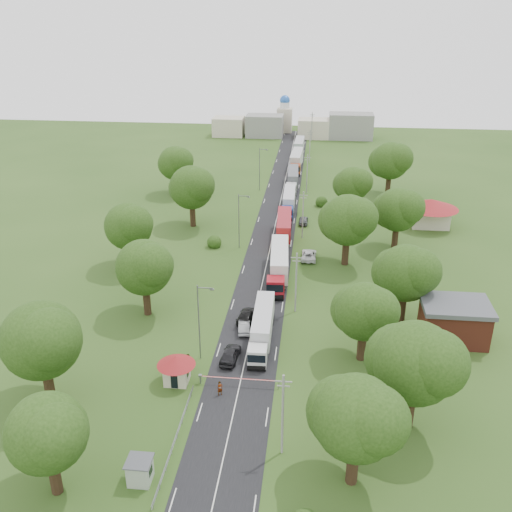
# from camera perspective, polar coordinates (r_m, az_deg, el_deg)

# --- Properties ---
(ground) EXTENTS (260.00, 260.00, 0.00)m
(ground) POSITION_cam_1_polar(r_m,az_deg,el_deg) (87.64, 0.55, -3.13)
(ground) COLOR #2A4918
(ground) RESTS_ON ground
(road) EXTENTS (8.00, 200.00, 0.04)m
(road) POSITION_cam_1_polar(r_m,az_deg,el_deg) (105.80, 1.63, 1.74)
(road) COLOR black
(road) RESTS_ON ground
(boom_barrier) EXTENTS (9.22, 0.35, 1.18)m
(boom_barrier) POSITION_cam_1_polar(r_m,az_deg,el_deg) (66.10, -2.87, -12.15)
(boom_barrier) COLOR slate
(boom_barrier) RESTS_ON ground
(guard_booth) EXTENTS (4.40, 4.40, 3.45)m
(guard_booth) POSITION_cam_1_polar(r_m,az_deg,el_deg) (66.42, -7.96, -10.84)
(guard_booth) COLOR beige
(guard_booth) RESTS_ON ground
(kiosk) EXTENTS (2.30, 2.30, 2.41)m
(kiosk) POSITION_cam_1_polar(r_m,az_deg,el_deg) (55.83, -11.53, -20.28)
(kiosk) COLOR #99A593
(kiosk) RESTS_ON ground
(guard_rail) EXTENTS (0.10, 17.00, 1.70)m
(guard_rail) POSITION_cam_1_polar(r_m,az_deg,el_deg) (59.68, -8.05, -18.13)
(guard_rail) COLOR slate
(guard_rail) RESTS_ON ground
(info_sign) EXTENTS (0.12, 3.10, 4.10)m
(info_sign) POSITION_cam_1_polar(r_m,az_deg,el_deg) (118.63, 4.77, 5.68)
(info_sign) COLOR slate
(info_sign) RESTS_ON ground
(pole_0) EXTENTS (1.60, 0.24, 9.00)m
(pole_0) POSITION_cam_1_polar(r_m,az_deg,el_deg) (55.29, 2.69, -15.46)
(pole_0) COLOR gray
(pole_0) RESTS_ON ground
(pole_1) EXTENTS (1.60, 0.24, 9.00)m
(pole_1) POSITION_cam_1_polar(r_m,az_deg,el_deg) (78.98, 4.03, -2.57)
(pole_1) COLOR gray
(pole_1) RESTS_ON ground
(pole_2) EXTENTS (1.60, 0.24, 9.00)m
(pole_2) POSITION_cam_1_polar(r_m,az_deg,el_deg) (104.82, 4.71, 4.19)
(pole_2) COLOR gray
(pole_2) RESTS_ON ground
(pole_3) EXTENTS (1.60, 0.24, 9.00)m
(pole_3) POSITION_cam_1_polar(r_m,az_deg,el_deg) (131.55, 5.13, 8.24)
(pole_3) COLOR gray
(pole_3) RESTS_ON ground
(pole_4) EXTENTS (1.60, 0.24, 9.00)m
(pole_4) POSITION_cam_1_polar(r_m,az_deg,el_deg) (158.72, 5.41, 10.92)
(pole_4) COLOR gray
(pole_4) RESTS_ON ground
(pole_5) EXTENTS (1.60, 0.24, 9.00)m
(pole_5) POSITION_cam_1_polar(r_m,az_deg,el_deg) (186.13, 5.60, 12.81)
(pole_5) COLOR gray
(pole_5) RESTS_ON ground
(lamp_0) EXTENTS (2.03, 0.22, 10.00)m
(lamp_0) POSITION_cam_1_polar(r_m,az_deg,el_deg) (68.34, -5.62, -6.28)
(lamp_0) COLOR slate
(lamp_0) RESTS_ON ground
(lamp_1) EXTENTS (2.03, 0.22, 10.00)m
(lamp_1) POSITION_cam_1_polar(r_m,az_deg,el_deg) (99.72, -1.64, 3.75)
(lamp_1) COLOR slate
(lamp_1) RESTS_ON ground
(lamp_2) EXTENTS (2.03, 0.22, 10.00)m
(lamp_2) POSITION_cam_1_polar(r_m,az_deg,el_deg) (132.91, 0.42, 8.88)
(lamp_2) COLOR slate
(lamp_2) RESTS_ON ground
(tree_0) EXTENTS (8.80, 8.80, 11.07)m
(tree_0) POSITION_cam_1_polar(r_m,az_deg,el_deg) (51.61, 10.00, -15.55)
(tree_0) COLOR #382616
(tree_0) RESTS_ON ground
(tree_1) EXTENTS (9.60, 9.60, 12.05)m
(tree_1) POSITION_cam_1_polar(r_m,az_deg,el_deg) (58.45, 15.60, -10.17)
(tree_1) COLOR #382616
(tree_1) RESTS_ON ground
(tree_2) EXTENTS (8.00, 8.00, 10.10)m
(tree_2) POSITION_cam_1_polar(r_m,az_deg,el_deg) (68.73, 10.78, -5.43)
(tree_2) COLOR #382616
(tree_2) RESTS_ON ground
(tree_3) EXTENTS (8.80, 8.80, 11.07)m
(tree_3) POSITION_cam_1_polar(r_m,az_deg,el_deg) (78.07, 14.74, -1.60)
(tree_3) COLOR #382616
(tree_3) RESTS_ON ground
(tree_4) EXTENTS (9.60, 9.60, 12.05)m
(tree_4) POSITION_cam_1_polar(r_m,az_deg,el_deg) (93.69, 9.14, 3.61)
(tree_4) COLOR #382616
(tree_4) RESTS_ON ground
(tree_5) EXTENTS (8.80, 8.80, 11.07)m
(tree_5) POSITION_cam_1_polar(r_m,az_deg,el_deg) (102.29, 14.00, 4.56)
(tree_5) COLOR #382616
(tree_5) RESTS_ON ground
(tree_6) EXTENTS (8.00, 8.00, 10.10)m
(tree_6) POSITION_cam_1_polar(r_m,az_deg,el_deg) (117.91, 9.62, 7.14)
(tree_6) COLOR #382616
(tree_6) RESTS_ON ground
(tree_7) EXTENTS (9.60, 9.60, 12.05)m
(tree_7) POSITION_cam_1_polar(r_m,az_deg,el_deg) (132.87, 13.29, 9.28)
(tree_7) COLOR #382616
(tree_7) RESTS_ON ground
(tree_8) EXTENTS (8.00, 8.00, 10.10)m
(tree_8) POSITION_cam_1_polar(r_m,az_deg,el_deg) (53.40, -20.12, -16.18)
(tree_8) COLOR #382616
(tree_8) RESTS_ON ground
(tree_9) EXTENTS (9.60, 9.60, 12.05)m
(tree_9) POSITION_cam_1_polar(r_m,az_deg,el_deg) (63.85, -20.64, -7.79)
(tree_9) COLOR #382616
(tree_9) RESTS_ON ground
(tree_10) EXTENTS (8.80, 8.80, 11.07)m
(tree_10) POSITION_cam_1_polar(r_m,az_deg,el_deg) (78.63, -11.12, -1.06)
(tree_10) COLOR #382616
(tree_10) RESTS_ON ground
(tree_11) EXTENTS (8.80, 8.80, 11.07)m
(tree_11) POSITION_cam_1_polar(r_m,az_deg,el_deg) (93.88, -12.62, 2.96)
(tree_11) COLOR #382616
(tree_11) RESTS_ON ground
(tree_12) EXTENTS (9.60, 9.60, 12.05)m
(tree_12) POSITION_cam_1_polar(r_m,az_deg,el_deg) (110.34, -6.47, 6.85)
(tree_12) COLOR #382616
(tree_12) RESTS_ON ground
(tree_13) EXTENTS (8.80, 8.80, 11.07)m
(tree_13) POSITION_cam_1_polar(r_m,az_deg,el_deg) (131.05, -8.05, 9.19)
(tree_13) COLOR #382616
(tree_13) RESTS_ON ground
(house_brick) EXTENTS (8.60, 6.60, 5.20)m
(house_brick) POSITION_cam_1_polar(r_m,az_deg,el_deg) (77.67, 19.19, -6.14)
(house_brick) COLOR maroon
(house_brick) RESTS_ON ground
(house_cream) EXTENTS (10.08, 10.08, 5.80)m
(house_cream) POSITION_cam_1_polar(r_m,az_deg,el_deg) (115.82, 17.09, 4.57)
(house_cream) COLOR beige
(house_cream) RESTS_ON ground
(distant_town) EXTENTS (52.00, 8.00, 8.00)m
(distant_town) POSITION_cam_1_polar(r_m,az_deg,el_deg) (191.38, 4.14, 12.79)
(distant_town) COLOR gray
(distant_town) RESTS_ON ground
(church) EXTENTS (5.00, 5.00, 12.30)m
(church) POSITION_cam_1_polar(r_m,az_deg,el_deg) (199.12, 2.87, 13.81)
(church) COLOR beige
(church) RESTS_ON ground
(truck_0) EXTENTS (2.59, 13.70, 3.79)m
(truck_0) POSITION_cam_1_polar(r_m,az_deg,el_deg) (73.39, 0.63, -7.08)
(truck_0) COLOR silver
(truck_0) RESTS_ON ground
(truck_1) EXTENTS (3.46, 15.82, 4.37)m
(truck_1) POSITION_cam_1_polar(r_m,az_deg,el_deg) (89.87, 2.31, -0.80)
(truck_1) COLOR maroon
(truck_1) RESTS_ON ground
(truck_2) EXTENTS (3.04, 14.87, 4.11)m
(truck_2) POSITION_cam_1_polar(r_m,az_deg,el_deg) (104.78, 2.79, 2.78)
(truck_2) COLOR orange
(truck_2) RESTS_ON ground
(truck_3) EXTENTS (2.54, 13.69, 3.79)m
(truck_3) POSITION_cam_1_polar(r_m,az_deg,el_deg) (120.63, 3.32, 5.53)
(truck_3) COLOR #193B99
(truck_3) RESTS_ON ground
(truck_4) EXTENTS (2.91, 14.21, 3.93)m
(truck_4) POSITION_cam_1_polar(r_m,az_deg,el_deg) (136.51, 3.70, 7.73)
(truck_4) COLOR beige
(truck_4) RESTS_ON ground
(truck_5) EXTENTS (3.14, 15.56, 4.30)m
(truck_5) POSITION_cam_1_polar(r_m,az_deg,el_deg) (152.49, 4.06, 9.50)
(truck_5) COLOR #963517
(truck_5) RESTS_ON ground
(truck_6) EXTENTS (2.61, 14.22, 3.94)m
(truck_6) POSITION_cam_1_polar(r_m,az_deg,el_deg) (169.18, 4.33, 10.85)
(truck_6) COLOR #2B7243
(truck_6) RESTS_ON ground
(car_lane_front) EXTENTS (2.35, 4.97, 1.64)m
(car_lane_front) POSITION_cam_1_polar(r_m,az_deg,el_deg) (70.25, -2.59, -9.80)
(car_lane_front) COLOR black
(car_lane_front) RESTS_ON ground
(car_lane_mid) EXTENTS (1.97, 4.36, 1.39)m
(car_lane_mid) POSITION_cam_1_polar(r_m,az_deg,el_deg) (76.09, -1.19, -7.03)
(car_lane_mid) COLOR #929499
(car_lane_mid) RESTS_ON ground
(car_lane_rear) EXTENTS (2.71, 5.31, 1.48)m
(car_lane_rear) POSITION_cam_1_polar(r_m,az_deg,el_deg) (78.37, -0.94, -6.00)
(car_lane_rear) COLOR black
(car_lane_rear) RESTS_ON ground
(car_verge_near) EXTENTS (2.54, 5.36, 1.48)m
(car_verge_near) POSITION_cam_1_polar(r_m,az_deg,el_deg) (97.36, 5.31, 0.10)
(car_verge_near) COLOR white
(car_verge_near) RESTS_ON ground
(car_verge_far) EXTENTS (1.78, 4.34, 1.47)m
(car_verge_far) POSITION_cam_1_polar(r_m,az_deg,el_deg) (113.35, 4.78, 3.59)
(car_verge_far) COLOR #575B5F
(car_verge_far) RESTS_ON ground
(pedestrian_near) EXTENTS (0.75, 0.68, 1.72)m
(pedestrian_near) POSITION_cam_1_polar(r_m,az_deg,el_deg) (64.71, -3.62, -13.09)
(pedestrian_near) COLOR gray
(pedestrian_near) RESTS_ON ground
(pedestrian_booth) EXTENTS (1.15, 1.14, 1.88)m
(pedestrian_booth) POSITION_cam_1_polar(r_m,az_deg,el_deg) (69.17, -6.79, -10.44)
(pedestrian_booth) COLOR gray
(pedestrian_booth) RESTS_ON ground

